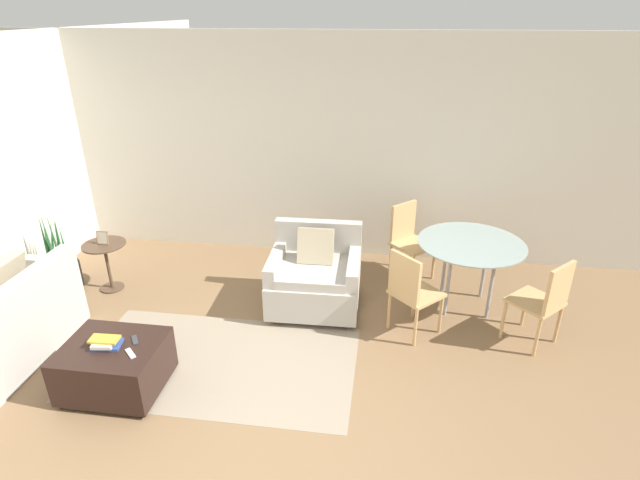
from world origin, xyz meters
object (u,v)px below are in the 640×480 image
Objects in this scene: tv_remote_secondary at (130,353)px; picture_frame at (102,238)px; tv_remote_primary at (135,340)px; dining_chair_near_left at (411,289)px; armchair at (315,277)px; dining_chair_near_right at (545,298)px; book_stack at (105,343)px; potted_plant at (61,271)px; ottoman at (115,365)px; dining_table at (470,250)px; side_table at (106,257)px; dining_chair_far_left at (408,236)px.

tv_remote_secondary is 0.88× the size of picture_frame.
dining_chair_near_left reaches higher than tv_remote_primary.
dining_chair_near_right reaches higher than armchair.
book_stack is at bearing 165.75° from tv_remote_secondary.
armchair reaches higher than tv_remote_secondary.
book_stack is 1.73× the size of picture_frame.
potted_plant is (-1.47, 1.53, -0.26)m from book_stack.
tv_remote_primary is 2.53m from dining_chair_near_left.
tv_remote_primary reaches higher than ottoman.
potted_plant is (-1.50, 1.52, -0.03)m from ottoman.
dining_table is (4.00, 0.20, 0.03)m from picture_frame.
dining_table is 1.23× the size of dining_chair_near_left.
picture_frame is (0.00, 0.00, 0.24)m from side_table.
tv_remote_primary is 0.14× the size of potted_plant.
potted_plant is 0.88× the size of dining_table.
potted_plant is at bearing 133.77° from book_stack.
picture_frame is at bearing -177.07° from dining_table.
dining_chair_near_left is at bearing -135.00° from dining_table.
tv_remote_secondary is at bearing -55.23° from side_table.
book_stack is 0.24× the size of dining_table.
dining_chair_near_right is (3.70, 1.15, 0.28)m from ottoman.
dining_chair_far_left is (3.96, 0.87, 0.30)m from potted_plant.
book_stack is 0.46× the size of side_table.
picture_frame is 4.64m from dining_chair_near_right.
picture_frame is 0.17× the size of dining_chair_near_right.
side_table is at bearing 4.66° from potted_plant.
dining_chair_near_left is at bearing -6.93° from side_table.
potted_plant is 0.61m from side_table.
tv_remote_secondary is at bearing -55.23° from picture_frame.
ottoman is at bearing 160.17° from tv_remote_secondary.
tv_remote_primary is (-1.30, -1.44, 0.10)m from armchair.
dining_chair_near_left is (3.39, -0.41, -0.13)m from picture_frame.
tv_remote_secondary is 2.56m from dining_chair_near_left.
ottoman is 3.44m from dining_chair_far_left.
picture_frame is at bearing 174.90° from dining_chair_near_right.
dining_chair_near_right is at bearing -5.09° from side_table.
picture_frame is (-1.09, 1.47, 0.20)m from tv_remote_primary.
dining_chair_near_right is (5.19, -0.37, 0.30)m from potted_plant.
tv_remote_secondary is 0.15× the size of dining_chair_far_left.
armchair is 2.26m from dining_chair_near_right.
picture_frame reaches higher than book_stack.
dining_chair_far_left reaches higher than book_stack.
dining_table reaches higher than ottoman.
dining_chair_near_left is at bearing 25.04° from ottoman.
tv_remote_secondary is 2.00m from side_table.
picture_frame is at bearing 90.00° from side_table.
book_stack reaches higher than tv_remote_primary.
dining_table is at bearing 29.85° from ottoman.
book_stack is at bearing -46.23° from potted_plant.
dining_chair_near_left is (2.30, 1.06, 0.07)m from tv_remote_primary.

